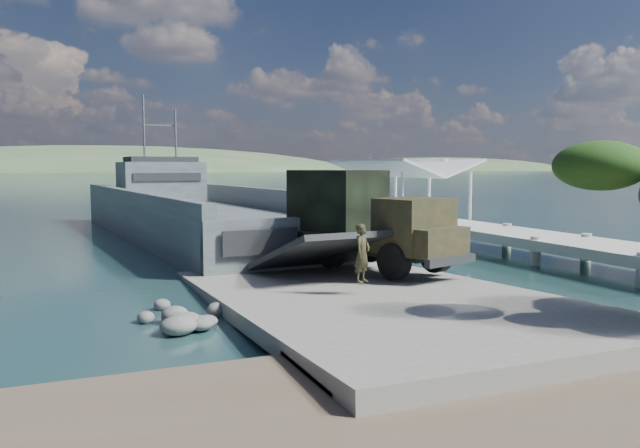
{
  "coord_description": "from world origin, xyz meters",
  "views": [
    {
      "loc": [
        -9.6,
        -19.4,
        4.76
      ],
      "look_at": [
        1.0,
        6.0,
        2.2
      ],
      "focal_mm": 35.0,
      "sensor_mm": 36.0,
      "label": 1
    }
  ],
  "objects": [
    {
      "name": "ground",
      "position": [
        0.0,
        0.0,
        0.0
      ],
      "size": [
        1400.0,
        1400.0,
        0.0
      ],
      "primitive_type": "plane",
      "color": "#1C4144",
      "rests_on": "ground"
    },
    {
      "name": "boat_ramp",
      "position": [
        0.0,
        -1.0,
        0.25
      ],
      "size": [
        10.0,
        18.0,
        0.5
      ],
      "primitive_type": "cube",
      "color": "slate",
      "rests_on": "ground"
    },
    {
      "name": "shoreline_rocks",
      "position": [
        -6.2,
        0.5,
        0.0
      ],
      "size": [
        3.2,
        5.6,
        0.9
      ],
      "primitive_type": null,
      "color": "#565654",
      "rests_on": "ground"
    },
    {
      "name": "distant_headlands",
      "position": [
        50.0,
        560.0,
        0.0
      ],
      "size": [
        1000.0,
        240.0,
        48.0
      ],
      "primitive_type": null,
      "color": "#3D5938",
      "rests_on": "ground"
    },
    {
      "name": "pier",
      "position": [
        13.0,
        18.77,
        1.6
      ],
      "size": [
        6.4,
        44.0,
        6.1
      ],
      "color": "#ACAEA3",
      "rests_on": "ground"
    },
    {
      "name": "landing_craft",
      "position": [
        -0.84,
        22.41,
        0.93
      ],
      "size": [
        12.65,
        38.88,
        11.37
      ],
      "rotation": [
        0.0,
        0.0,
        0.09
      ],
      "color": "#444E51",
      "rests_on": "ground"
    },
    {
      "name": "military_truck",
      "position": [
        2.16,
        4.29,
        2.53
      ],
      "size": [
        5.1,
        9.17,
        4.08
      ],
      "rotation": [
        0.0,
        0.0,
        0.3
      ],
      "color": "black",
      "rests_on": "boat_ramp"
    },
    {
      "name": "soldier",
      "position": [
        -0.39,
        -1.0,
        1.48
      ],
      "size": [
        0.86,
        0.8,
        1.96
      ],
      "primitive_type": "imported",
      "rotation": [
        0.0,
        0.0,
        0.62
      ],
      "color": "black",
      "rests_on": "boat_ramp"
    },
    {
      "name": "sailboat_near",
      "position": [
        16.47,
        30.91,
        0.32
      ],
      "size": [
        2.91,
        5.15,
        6.03
      ],
      "rotation": [
        0.0,
        0.0,
        0.32
      ],
      "color": "white",
      "rests_on": "ground"
    },
    {
      "name": "sailboat_far",
      "position": [
        19.76,
        37.79,
        0.34
      ],
      "size": [
        2.5,
        5.38,
        6.32
      ],
      "rotation": [
        0.0,
        0.0,
        -0.2
      ],
      "color": "white",
      "rests_on": "ground"
    }
  ]
}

